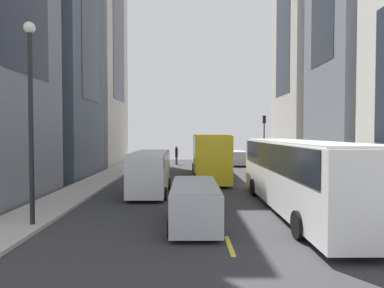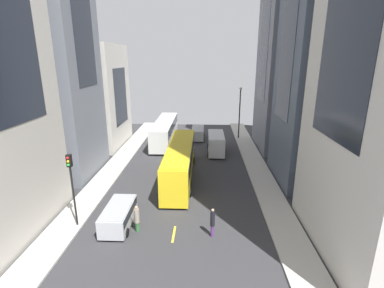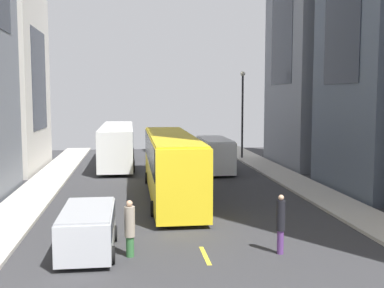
# 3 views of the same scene
# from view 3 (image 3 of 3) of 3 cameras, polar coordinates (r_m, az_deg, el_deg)

# --- Properties ---
(ground_plane) EXTENTS (42.95, 42.95, 0.00)m
(ground_plane) POSITION_cam_3_polar(r_m,az_deg,el_deg) (31.18, -2.42, -4.89)
(ground_plane) COLOR #333335
(sidewalk_west) EXTENTS (2.50, 44.00, 0.15)m
(sidewalk_west) POSITION_cam_3_polar(r_m,az_deg,el_deg) (31.56, -17.53, -4.89)
(sidewalk_west) COLOR #B2ADA3
(sidewalk_west) RESTS_ON ground
(sidewalk_east) EXTENTS (2.50, 44.00, 0.15)m
(sidewalk_east) POSITION_cam_3_polar(r_m,az_deg,el_deg) (32.89, 12.05, -4.32)
(sidewalk_east) COLOR #B2ADA3
(sidewalk_east) RESTS_ON ground
(lane_stripe_1) EXTENTS (0.16, 2.00, 0.01)m
(lane_stripe_1) POSITION_cam_3_polar(r_m,az_deg,el_deg) (17.70, 1.58, -13.20)
(lane_stripe_1) COLOR yellow
(lane_stripe_1) RESTS_ON ground
(lane_stripe_2) EXTENTS (0.16, 2.00, 0.01)m
(lane_stripe_2) POSITION_cam_3_polar(r_m,az_deg,el_deg) (24.37, -0.99, -7.90)
(lane_stripe_2) COLOR yellow
(lane_stripe_2) RESTS_ON ground
(lane_stripe_3) EXTENTS (0.16, 2.00, 0.01)m
(lane_stripe_3) POSITION_cam_3_polar(r_m,az_deg,el_deg) (31.18, -2.42, -4.88)
(lane_stripe_3) COLOR yellow
(lane_stripe_3) RESTS_ON ground
(lane_stripe_4) EXTENTS (0.16, 2.00, 0.01)m
(lane_stripe_4) POSITION_cam_3_polar(r_m,az_deg,el_deg) (38.06, -3.33, -2.95)
(lane_stripe_4) COLOR yellow
(lane_stripe_4) RESTS_ON ground
(lane_stripe_5) EXTENTS (0.16, 2.00, 0.01)m
(lane_stripe_5) POSITION_cam_3_polar(r_m,az_deg,el_deg) (44.98, -3.96, -1.61)
(lane_stripe_5) COLOR yellow
(lane_stripe_5) RESTS_ON ground
(lane_stripe_6) EXTENTS (0.16, 2.00, 0.01)m
(lane_stripe_6) POSITION_cam_3_polar(r_m,az_deg,el_deg) (51.92, -4.42, -0.63)
(lane_stripe_6) COLOR yellow
(lane_stripe_6) RESTS_ON ground
(city_bus_white) EXTENTS (2.80, 12.93, 3.35)m
(city_bus_white) POSITION_cam_3_polar(r_m,az_deg,el_deg) (40.05, -8.95, 0.31)
(city_bus_white) COLOR silver
(city_bus_white) RESTS_ON ground
(streetcar_yellow) EXTENTS (2.70, 13.86, 3.59)m
(streetcar_yellow) POSITION_cam_3_polar(r_m,az_deg,el_deg) (27.09, -2.54, -1.96)
(streetcar_yellow) COLOR yellow
(streetcar_yellow) RESTS_ON ground
(delivery_van_white) EXTENTS (2.25, 5.81, 2.58)m
(delivery_van_white) POSITION_cam_3_polar(r_m,az_deg,el_deg) (36.06, 2.78, -1.01)
(delivery_van_white) COLOR white
(delivery_van_white) RESTS_ON ground
(car_silver_0) EXTENTS (2.03, 4.78, 1.71)m
(car_silver_0) POSITION_cam_3_polar(r_m,az_deg,el_deg) (42.56, -2.29, -0.66)
(car_silver_0) COLOR #B7BABF
(car_silver_0) RESTS_ON ground
(car_silver_1) EXTENTS (2.05, 4.20, 1.65)m
(car_silver_1) POSITION_cam_3_polar(r_m,az_deg,el_deg) (18.15, -12.39, -9.66)
(car_silver_1) COLOR #B7BABF
(car_silver_1) RESTS_ON ground
(pedestrian_waiting_curb) EXTENTS (0.32, 0.32, 2.20)m
(pedestrian_waiting_curb) POSITION_cam_3_polar(r_m,az_deg,el_deg) (17.85, 10.57, -9.20)
(pedestrian_waiting_curb) COLOR #593372
(pedestrian_waiting_curb) RESTS_ON ground
(pedestrian_crossing_near) EXTENTS (0.38, 0.38, 2.06)m
(pedestrian_crossing_near) POSITION_cam_3_polar(r_m,az_deg,el_deg) (17.43, -7.46, -9.84)
(pedestrian_crossing_near) COLOR #336B38
(pedestrian_crossing_near) RESTS_ON ground
(streetlamp_near) EXTENTS (0.44, 0.44, 7.85)m
(streetlamp_near) POSITION_cam_3_polar(r_m,az_deg,el_deg) (43.58, 6.06, 4.58)
(streetlamp_near) COLOR black
(streetlamp_near) RESTS_ON ground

